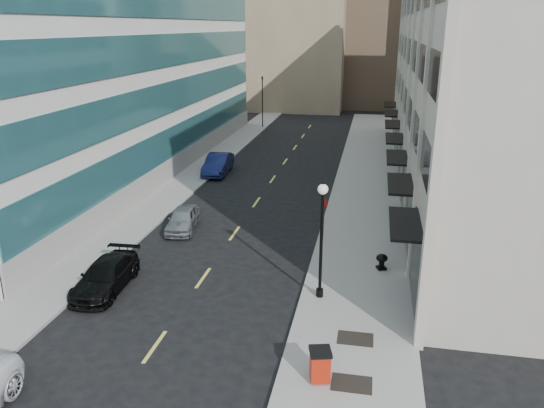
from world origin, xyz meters
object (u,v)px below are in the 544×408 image
at_px(traffic_signal, 262,80).
at_px(lamppost, 322,231).
at_px(trash_bin, 320,364).
at_px(car_silver_sedan, 183,219).
at_px(car_black_pickup, 106,276).
at_px(sign_post, 324,212).
at_px(car_blue_sedan, 218,164).
at_px(urn_planter, 382,260).

height_order(traffic_signal, lamppost, traffic_signal).
height_order(traffic_signal, trash_bin, traffic_signal).
bearing_deg(trash_bin, car_silver_sedan, 112.40).
distance_m(car_silver_sedan, trash_bin, 16.21).
height_order(traffic_signal, car_black_pickup, traffic_signal).
bearing_deg(lamppost, car_silver_sedan, 142.13).
xyz_separation_m(car_silver_sedan, sign_post, (8.50, -0.01, 1.04)).
distance_m(traffic_signal, trash_bin, 48.75).
bearing_deg(sign_post, traffic_signal, 90.64).
distance_m(car_silver_sedan, car_blue_sedan, 12.90).
relative_size(traffic_signal, trash_bin, 5.83).
distance_m(car_blue_sedan, lamppost, 22.66).
distance_m(car_black_pickup, urn_planter, 13.41).
relative_size(sign_post, urn_planter, 3.06).
height_order(car_blue_sedan, sign_post, sign_post).
bearing_deg(traffic_signal, sign_post, -72.38).
bearing_deg(car_blue_sedan, trash_bin, -69.64).
height_order(traffic_signal, car_blue_sedan, traffic_signal).
bearing_deg(urn_planter, sign_post, 132.47).
bearing_deg(car_silver_sedan, car_blue_sedan, 89.67).
height_order(car_blue_sedan, urn_planter, car_blue_sedan).
bearing_deg(traffic_signal, lamppost, -74.54).
xyz_separation_m(car_black_pickup, urn_planter, (12.68, 4.38, -0.05)).
relative_size(car_silver_sedan, urn_planter, 5.01).
bearing_deg(car_silver_sedan, lamppost, -45.32).
height_order(car_black_pickup, trash_bin, car_black_pickup).
bearing_deg(sign_post, car_black_pickup, -156.55).
bearing_deg(car_silver_sedan, traffic_signal, 86.41).
distance_m(car_black_pickup, lamppost, 10.32).
relative_size(lamppost, urn_planter, 6.75).
relative_size(lamppost, sign_post, 2.20).
relative_size(car_silver_sedan, lamppost, 0.74).
xyz_separation_m(car_silver_sedan, lamppost, (9.05, -7.04, 2.65)).
xyz_separation_m(car_silver_sedan, urn_planter, (11.80, -3.62, -0.05)).
bearing_deg(urn_planter, traffic_signal, 110.55).
relative_size(traffic_signal, urn_planter, 8.70).
xyz_separation_m(car_black_pickup, car_silver_sedan, (0.88, 8.00, -0.01)).
bearing_deg(car_silver_sedan, sign_post, -7.53).
height_order(car_silver_sedan, lamppost, lamppost).
bearing_deg(car_silver_sedan, urn_planter, -24.49).
bearing_deg(trash_bin, car_blue_sedan, 99.32).
relative_size(trash_bin, sign_post, 0.49).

